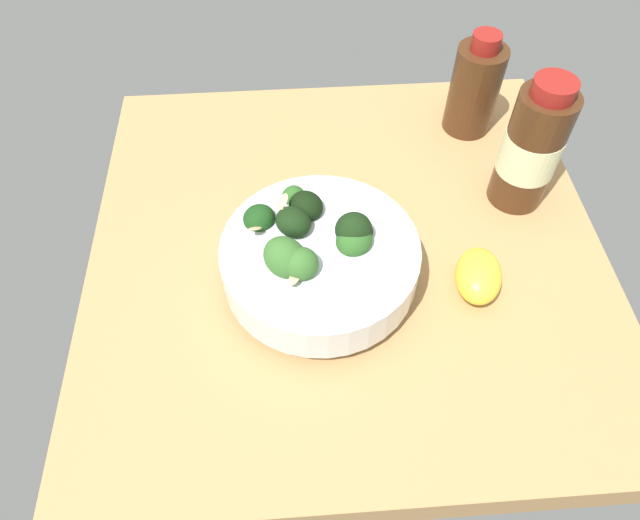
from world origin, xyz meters
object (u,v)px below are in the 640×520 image
at_px(lemon_wedge, 478,276).
at_px(bottle_tall, 531,148).
at_px(bowl_of_broccoli, 318,257).
at_px(bottle_short, 475,88).

xyz_separation_m(lemon_wedge, bottle_tall, (-0.14, 0.08, 0.06)).
relative_size(bowl_of_broccoli, bottle_tall, 1.24).
relative_size(lemon_wedge, bottle_tall, 0.43).
distance_m(bowl_of_broccoli, bottle_short, 0.35).
distance_m(lemon_wedge, bottle_tall, 0.17).
height_order(bottle_tall, bottle_short, bottle_tall).
relative_size(bottle_tall, bottle_short, 1.21).
distance_m(bowl_of_broccoli, bottle_tall, 0.29).
bearing_deg(bottle_tall, bottle_short, -167.62).
bearing_deg(bottle_tall, lemon_wedge, -31.35).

